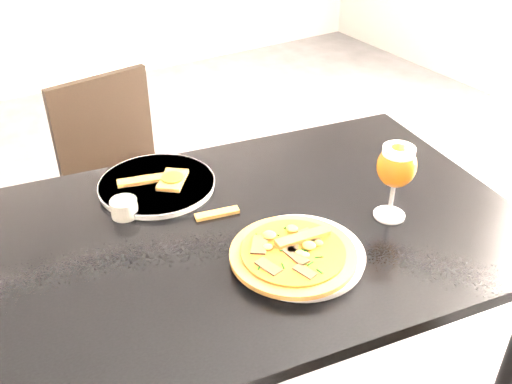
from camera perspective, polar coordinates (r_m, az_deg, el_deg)
dining_table at (r=1.38m, az=0.56°, el=-6.27°), size 1.31×0.98×0.75m
chair_far at (r=2.07m, az=-12.89°, el=0.71°), size 0.43×0.43×0.82m
plate_main at (r=1.23m, az=4.39°, el=-6.29°), size 0.31×0.31×0.01m
pizza at (r=1.20m, az=3.78°, el=-6.10°), size 0.27×0.27×0.03m
plate_second at (r=1.47m, az=-9.88°, el=0.73°), size 0.33×0.33×0.02m
crust_scraps at (r=1.46m, az=-9.37°, el=1.22°), size 0.19×0.13×0.01m
loose_crust at (r=1.35m, az=-3.91°, el=-2.15°), size 0.11×0.05×0.01m
sauce_cup at (r=1.37m, az=-13.05°, el=-1.49°), size 0.06×0.06×0.04m
beer_glass at (r=1.31m, az=13.88°, el=2.50°), size 0.09×0.09×0.19m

